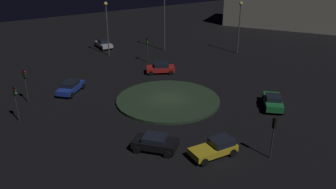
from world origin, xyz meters
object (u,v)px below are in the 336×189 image
(car_black, at_px, (155,143))
(streetlamp_southwest_near, at_px, (240,19))
(car_yellow, at_px, (215,148))
(traffic_light_south, at_px, (147,45))
(car_silver, at_px, (104,44))
(traffic_light_north, at_px, (273,130))
(store_building, at_px, (297,8))
(car_red, at_px, (161,68))
(traffic_light_southeast, at_px, (25,80))
(streetlamp_southwest, at_px, (164,13))
(traffic_light_east, at_px, (15,97))
(streetlamp_south, at_px, (107,20))
(car_green, at_px, (273,101))
(car_blue, at_px, (71,87))

(car_black, xyz_separation_m, streetlamp_southwest_near, (-26.68, -18.43, 4.89))
(car_yellow, relative_size, traffic_light_south, 1.06)
(car_silver, relative_size, traffic_light_north, 1.11)
(car_black, xyz_separation_m, store_building, (-51.86, -27.22, 3.28))
(car_red, distance_m, traffic_light_south, 5.67)
(car_silver, xyz_separation_m, streetlamp_southwest_near, (-17.43, 14.81, 4.88))
(car_red, height_order, car_silver, car_red)
(traffic_light_southeast, distance_m, streetlamp_southwest, 26.51)
(traffic_light_east, distance_m, streetlamp_south, 23.83)
(car_black, xyz_separation_m, traffic_light_north, (-7.48, 6.23, 1.95))
(traffic_light_south, bearing_deg, traffic_light_east, -43.84)
(car_black, bearing_deg, car_green, -129.55)
(traffic_light_east, bearing_deg, streetlamp_southwest_near, 24.28)
(car_green, relative_size, streetlamp_south, 0.52)
(car_red, distance_m, streetlamp_southwest, 12.77)
(traffic_light_south, relative_size, streetlamp_south, 0.46)
(car_yellow, bearing_deg, car_red, -105.38)
(car_yellow, relative_size, car_black, 1.00)
(traffic_light_south, bearing_deg, car_silver, -147.25)
(car_yellow, bearing_deg, streetlamp_south, -94.03)
(car_black, bearing_deg, store_building, -103.90)
(store_building, bearing_deg, traffic_light_south, 63.54)
(car_red, xyz_separation_m, traffic_light_south, (-0.86, -5.24, 2.00))
(traffic_light_north, bearing_deg, car_blue, 18.95)
(streetlamp_southwest_near, bearing_deg, streetlamp_southwest, -40.06)
(car_green, bearing_deg, store_building, 168.05)
(car_blue, distance_m, traffic_light_east, 8.39)
(car_yellow, distance_m, car_silver, 37.09)
(car_silver, height_order, streetlamp_south, streetlamp_south)
(traffic_light_east, xyz_separation_m, streetlamp_south, (-17.01, -16.39, 3.11))
(car_black, distance_m, traffic_light_southeast, 18.00)
(car_silver, bearing_deg, store_building, -95.85)
(store_building, bearing_deg, traffic_light_southeast, 66.58)
(car_yellow, xyz_separation_m, streetlamp_southwest_near, (-22.83, -21.88, 4.88))
(traffic_light_east, bearing_deg, traffic_light_south, 40.01)
(car_yellow, relative_size, traffic_light_north, 1.09)
(store_building, bearing_deg, streetlamp_south, 54.50)
(streetlamp_southwest_near, distance_m, store_building, 26.72)
(car_green, bearing_deg, traffic_light_southeast, -83.58)
(car_red, distance_m, traffic_light_east, 20.33)
(car_green, xyz_separation_m, streetlamp_southwest_near, (-11.39, -17.89, 4.87))
(streetlamp_southwest, bearing_deg, streetlamp_south, -13.80)
(streetlamp_south, distance_m, streetlamp_southwest_near, 21.09)
(streetlamp_southwest_near, bearing_deg, traffic_light_south, -13.61)
(traffic_light_south, relative_size, traffic_light_southeast, 1.01)
(car_black, distance_m, streetlamp_southwest, 31.99)
(car_silver, xyz_separation_m, traffic_light_east, (18.09, 21.11, 1.94))
(car_silver, xyz_separation_m, store_building, (-42.62, 6.03, 3.28))
(car_green, bearing_deg, car_yellow, -28.82)
(car_green, bearing_deg, car_black, -46.02)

